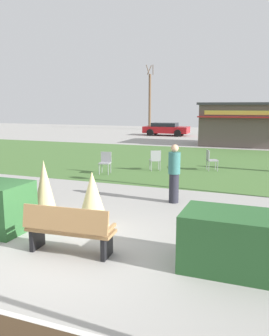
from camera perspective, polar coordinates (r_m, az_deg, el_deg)
ground_plane at (r=6.99m, az=-11.79°, el=-13.35°), size 80.00×80.00×0.00m
lawn_patch at (r=17.69m, az=9.28°, el=1.05°), size 36.00×12.00×0.01m
park_bench at (r=6.71m, az=-10.72°, el=-9.90°), size 1.74×0.65×0.95m
hedge_right at (r=6.24m, az=17.13°, el=-11.58°), size 1.99×1.10×0.99m
ornamental_grass_behind_left at (r=9.37m, az=-14.54°, el=-2.94°), size 0.60×0.60×1.38m
ornamental_grass_behind_right at (r=8.11m, az=-6.91°, el=-5.06°), size 0.76×0.76×1.28m
food_kiosk at (r=25.77m, az=19.56°, el=6.78°), size 7.85×4.22×2.99m
cafe_chair_west at (r=14.36m, az=-4.78°, el=1.17°), size 0.51×0.51×0.89m
cafe_chair_east at (r=14.95m, az=3.43°, el=1.54°), size 0.59×0.59×0.89m
cafe_chair_center at (r=15.32m, az=12.31°, el=1.53°), size 0.58×0.58×0.89m
person_standing at (r=10.00m, az=6.52°, el=-0.86°), size 0.34×0.34×1.69m
parked_car_west_slot at (r=33.10m, az=5.17°, el=6.44°), size 4.25×2.14×1.20m
tree_left_bg at (r=41.82m, az=2.51°, el=10.96°), size 0.91×0.96×7.46m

